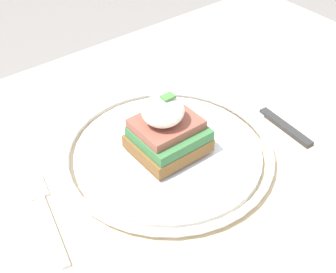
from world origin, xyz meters
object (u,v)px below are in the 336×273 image
at_px(plate, 168,152).
at_px(fork, 46,213).
at_px(sandwich, 167,129).
at_px(knife, 266,113).

xyz_separation_m(plate, fork, (-0.17, 0.01, -0.01)).
distance_m(sandwich, knife, 0.18).
xyz_separation_m(fork, knife, (0.34, -0.02, 0.00)).
height_order(plate, knife, plate).
xyz_separation_m(plate, knife, (0.17, -0.02, -0.01)).
bearing_deg(fork, plate, -2.83).
bearing_deg(knife, plate, 174.51).
height_order(sandwich, knife, sandwich).
distance_m(plate, knife, 0.17).
bearing_deg(fork, sandwich, -2.53).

